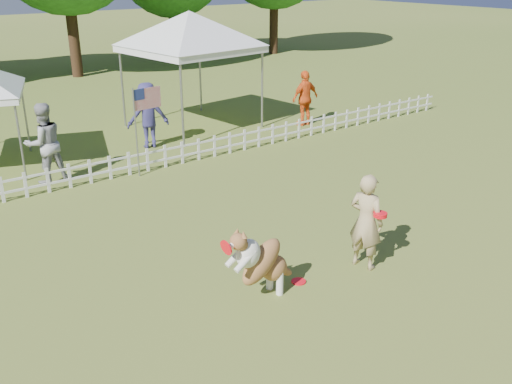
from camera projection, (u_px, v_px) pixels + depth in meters
ground at (352, 284)px, 9.39m from camera, size 120.00×120.00×0.00m
picket_fence at (156, 158)px, 14.53m from camera, size 22.00×0.08×0.60m
handler at (366, 221)px, 9.64m from camera, size 0.55×0.70×1.70m
dog at (262, 261)px, 8.76m from camera, size 1.29×0.54×1.29m
frisbee_on_turf at (299, 281)px, 9.43m from camera, size 0.27×0.27×0.02m
canopy_tent_right at (191, 72)px, 17.84m from camera, size 3.83×3.83×3.52m
flag_pole at (136, 133)px, 13.77m from camera, size 0.84×0.23×2.19m
spectator_a at (45, 143)px, 13.45m from camera, size 0.99×0.80×1.93m
spectator_b at (148, 115)px, 16.09m from camera, size 1.32×0.94×1.86m
spectator_c at (305, 98)px, 18.37m from camera, size 1.06×0.47×1.77m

